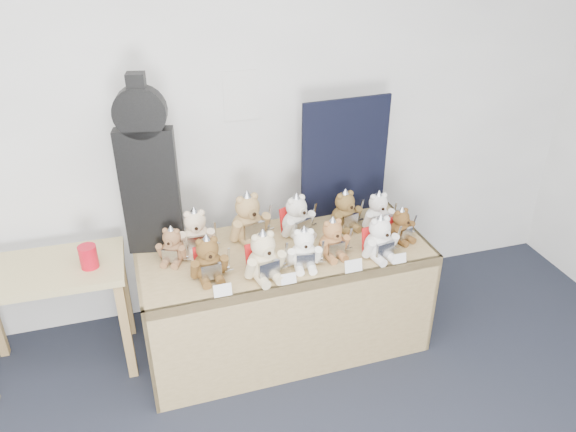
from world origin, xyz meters
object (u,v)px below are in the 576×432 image
object	(u,v)px
teddy_back_end	(378,213)
teddy_front_left	(264,257)
guitar_case	(148,170)
teddy_front_centre	(304,250)
teddy_front_right	(332,239)
teddy_front_end	(401,226)
red_cup	(88,257)
teddy_back_far_left	(172,246)
teddy_back_centre_left	(249,220)
display_table	(287,277)
teddy_back_centre_right	(297,218)
teddy_front_far_right	(380,239)
side_table	(49,286)
teddy_front_far_left	(208,260)
teddy_back_right	(345,212)
teddy_back_left	(196,232)

from	to	relation	value
teddy_back_end	teddy_front_left	bearing A→B (deg)	-161.18
guitar_case	teddy_front_left	bearing A→B (deg)	-30.19
teddy_back_end	teddy_front_centre	bearing A→B (deg)	-156.39
teddy_front_right	teddy_front_end	world-z (taller)	teddy_front_right
red_cup	teddy_back_end	bearing A→B (deg)	-1.84
guitar_case	teddy_back_far_left	world-z (taller)	guitar_case
teddy_back_centre_left	teddy_back_far_left	xyz separation A→B (m)	(-0.46, -0.10, -0.04)
display_table	teddy_back_far_left	distance (m)	0.68
teddy_back_centre_right	teddy_back_end	xyz separation A→B (m)	(0.50, -0.06, -0.01)
teddy_front_left	teddy_back_far_left	bearing A→B (deg)	136.02
teddy_back_centre_right	teddy_back_far_left	distance (m)	0.75
display_table	teddy_front_far_right	size ratio (longest dim) A/B	5.89
guitar_case	teddy_back_centre_left	world-z (taller)	guitar_case
side_table	teddy_front_right	bearing A→B (deg)	-10.48
teddy_front_far_left	teddy_back_centre_left	bearing A→B (deg)	43.48
teddy_front_far_right	teddy_back_end	world-z (taller)	teddy_front_far_right
red_cup	teddy_back_right	distance (m)	1.50
guitar_case	teddy_back_left	size ratio (longest dim) A/B	3.52
display_table	teddy_front_centre	distance (m)	0.29
teddy_back_right	teddy_front_right	bearing A→B (deg)	-140.02
guitar_case	teddy_back_end	size ratio (longest dim) A/B	3.83
teddy_back_left	teddy_back_end	distance (m)	1.10
side_table	red_cup	bearing A→B (deg)	-12.26
guitar_case	teddy_front_far_right	world-z (taller)	guitar_case
teddy_front_far_left	teddy_back_left	distance (m)	0.30
teddy_front_left	teddy_back_far_left	distance (m)	0.53
side_table	teddy_front_far_left	size ratio (longest dim) A/B	3.03
teddy_back_right	red_cup	bearing A→B (deg)	164.19
teddy_front_far_right	red_cup	bearing A→B (deg)	157.13
red_cup	teddy_front_centre	distance (m)	1.17
teddy_back_far_left	guitar_case	bearing A→B (deg)	139.21
display_table	teddy_front_far_right	world-z (taller)	teddy_front_far_right
guitar_case	teddy_back_left	bearing A→B (deg)	-9.70
guitar_case	teddy_back_right	bearing A→B (deg)	5.92
teddy_front_left	teddy_front_right	xyz separation A→B (m)	(0.42, 0.09, -0.02)
teddy_front_far_left	teddy_back_centre_right	world-z (taller)	teddy_back_centre_right
teddy_front_right	teddy_back_centre_right	world-z (taller)	teddy_back_centre_right
side_table	teddy_back_far_left	distance (m)	0.73
guitar_case	red_cup	xyz separation A→B (m)	(-0.37, -0.09, -0.43)
teddy_back_centre_left	teddy_back_right	world-z (taller)	teddy_back_centre_left
teddy_front_far_left	teddy_back_far_left	bearing A→B (deg)	123.39
red_cup	teddy_front_far_left	bearing A→B (deg)	-24.72
teddy_back_left	teddy_back_centre_right	distance (m)	0.60
teddy_back_end	red_cup	bearing A→B (deg)	176.16
teddy_front_far_left	teddy_front_centre	size ratio (longest dim) A/B	1.06
teddy_front_far_left	teddy_back_centre_right	size ratio (longest dim) A/B	0.96
teddy_front_far_right	teddy_back_left	world-z (taller)	teddy_back_left
display_table	teddy_front_centre	bearing A→B (deg)	-67.84
teddy_back_far_left	teddy_back_centre_right	bearing A→B (deg)	30.27
display_table	teddy_front_far_left	distance (m)	0.54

